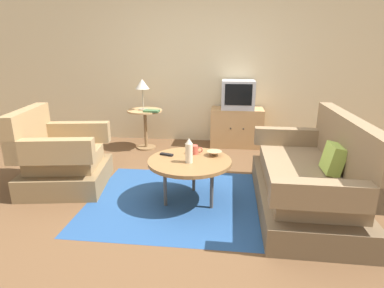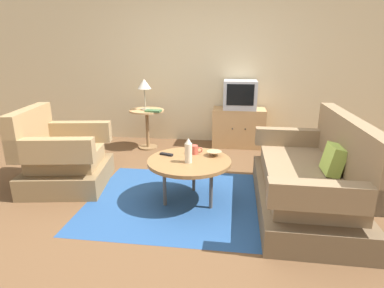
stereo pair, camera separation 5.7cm
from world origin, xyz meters
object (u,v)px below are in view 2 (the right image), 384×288
(television, at_px, (240,95))
(book, at_px, (153,111))
(side_table, at_px, (147,121))
(table_lamp, at_px, (144,86))
(tv_remote_dark, at_px, (166,154))
(coffee_table, at_px, (189,163))
(tv_stand, at_px, (238,127))
(bowl, at_px, (214,153))
(mug, at_px, (195,150))
(couch, at_px, (310,181))
(vase, at_px, (188,151))
(armchair, at_px, (62,159))

(television, distance_m, book, 1.38)
(side_table, bearing_deg, book, -44.18)
(table_lamp, relative_size, tv_remote_dark, 3.19)
(coffee_table, bearing_deg, book, 116.00)
(television, distance_m, tv_remote_dark, 2.10)
(tv_stand, xyz_separation_m, television, (0.00, -0.00, 0.53))
(bowl, bearing_deg, side_table, 126.46)
(mug, distance_m, tv_remote_dark, 0.30)
(couch, bearing_deg, tv_stand, 18.84)
(tv_remote_dark, bearing_deg, book, -52.36)
(couch, xyz_separation_m, vase, (-1.19, -0.07, 0.28))
(bowl, relative_size, tv_remote_dark, 1.05)
(armchair, relative_size, vase, 4.04)
(side_table, bearing_deg, bowl, -53.54)
(tv_stand, relative_size, book, 3.43)
(armchair, distance_m, mug, 1.55)
(side_table, bearing_deg, television, 11.95)
(couch, height_order, side_table, couch)
(armchair, relative_size, couch, 0.59)
(coffee_table, distance_m, vase, 0.17)
(side_table, height_order, tv_remote_dark, side_table)
(couch, height_order, book, couch)
(coffee_table, bearing_deg, bowl, 32.72)
(couch, bearing_deg, armchair, 85.97)
(armchair, height_order, side_table, armchair)
(tv_stand, distance_m, television, 0.53)
(table_lamp, distance_m, book, 0.42)
(couch, bearing_deg, television, 18.86)
(armchair, relative_size, side_table, 1.61)
(couch, height_order, television, television)
(couch, bearing_deg, vase, 93.92)
(table_lamp, height_order, tv_remote_dark, table_lamp)
(side_table, xyz_separation_m, vase, (0.91, -1.79, 0.13))
(vase, relative_size, bowl, 1.59)
(couch, relative_size, side_table, 2.75)
(mug, bearing_deg, couch, -9.42)
(television, xyz_separation_m, book, (-1.29, -0.44, -0.20))
(mug, xyz_separation_m, bowl, (0.21, -0.03, -0.02))
(couch, height_order, table_lamp, table_lamp)
(vase, relative_size, tv_remote_dark, 1.67)
(couch, relative_size, table_lamp, 3.61)
(side_table, xyz_separation_m, television, (1.43, 0.30, 0.39))
(couch, relative_size, vase, 6.89)
(coffee_table, bearing_deg, armchair, 172.09)
(side_table, distance_m, tv_remote_dark, 1.74)
(television, distance_m, mug, 1.93)
(tv_stand, height_order, table_lamp, table_lamp)
(side_table, height_order, mug, side_table)
(side_table, distance_m, mug, 1.80)
(table_lamp, height_order, book, table_lamp)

